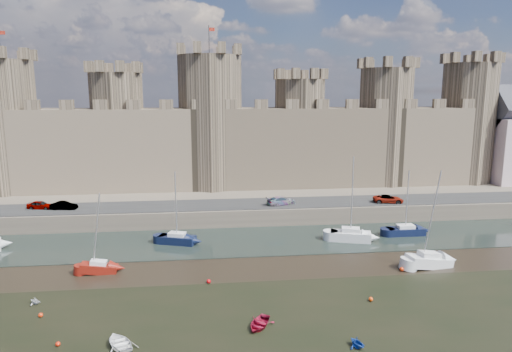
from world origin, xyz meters
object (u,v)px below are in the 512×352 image
object	(u,v)px
car_3	(388,199)
sailboat_5	(429,260)
sailboat_4	(99,267)
car_0	(40,205)
car_2	(281,201)
sailboat_2	(351,235)
car_1	(64,206)
sailboat_3	(405,230)
sailboat_1	(177,239)

from	to	relation	value
car_3	sailboat_5	world-z (taller)	sailboat_5
car_3	sailboat_4	world-z (taller)	sailboat_4
car_0	car_2	size ratio (longest dim) A/B	0.82
car_3	sailboat_2	world-z (taller)	sailboat_2
car_1	sailboat_4	size ratio (longest dim) A/B	0.42
sailboat_3	car_3	bearing A→B (deg)	83.76
sailboat_5	sailboat_4	bearing A→B (deg)	167.75
car_1	sailboat_1	world-z (taller)	sailboat_1
sailboat_1	sailboat_3	xyz separation A→B (m)	(30.86, 0.28, -0.05)
car_1	sailboat_2	distance (m)	40.90
sailboat_3	sailboat_5	distance (m)	11.48
car_1	sailboat_1	size ratio (longest dim) A/B	0.40
car_0	sailboat_4	distance (m)	22.91
sailboat_2	sailboat_4	bearing A→B (deg)	-149.75
car_0	sailboat_3	distance (m)	52.16
car_1	sailboat_3	size ratio (longest dim) A/B	0.42
car_1	sailboat_5	world-z (taller)	sailboat_5
car_3	sailboat_3	xyz separation A→B (m)	(-0.81, -8.20, -2.42)
car_3	sailboat_5	distance (m)	19.84
car_0	car_1	distance (m)	3.61
car_0	sailboat_2	xyz separation A→B (m)	(42.82, -11.88, -2.26)
car_1	sailboat_4	world-z (taller)	sailboat_4
car_3	sailboat_3	distance (m)	8.59
sailboat_1	sailboat_4	distance (m)	11.68
sailboat_2	car_1	bearing A→B (deg)	-178.97
car_2	car_1	bearing A→B (deg)	70.67
car_0	sailboat_4	xyz separation A→B (m)	(12.34, -19.15, -2.45)
car_3	sailboat_2	bearing A→B (deg)	146.96
sailboat_4	sailboat_3	bearing A→B (deg)	10.61
car_3	sailboat_1	xyz separation A→B (m)	(-31.67, -8.48, -2.37)
sailboat_1	sailboat_4	bearing A→B (deg)	-113.25
car_0	sailboat_3	size ratio (longest dim) A/B	0.41
car_2	car_3	distance (m)	16.59
sailboat_3	sailboat_4	size ratio (longest dim) A/B	1.00
car_2	sailboat_1	world-z (taller)	sailboat_1
car_0	sailboat_5	distance (m)	53.35
car_2	car_0	bearing A→B (deg)	69.56
car_1	sailboat_2	bearing A→B (deg)	-98.08
car_1	sailboat_2	world-z (taller)	sailboat_2
car_2	sailboat_2	bearing A→B (deg)	-162.61
sailboat_2	car_3	bearing A→B (deg)	64.17
car_1	car_3	distance (m)	48.39
sailboat_2	sailboat_5	bearing A→B (deg)	-41.41
sailboat_1	sailboat_2	bearing A→B (deg)	15.75
car_1	sailboat_5	xyz separation A→B (m)	(45.24, -20.74, -2.33)
car_1	car_3	size ratio (longest dim) A/B	0.82
sailboat_1	car_1	bearing A→B (deg)	168.85
car_0	car_2	distance (m)	35.35
sailboat_3	sailboat_4	xyz separation A→B (m)	(-38.74, -8.90, -0.04)
sailboat_1	sailboat_3	size ratio (longest dim) A/B	1.06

